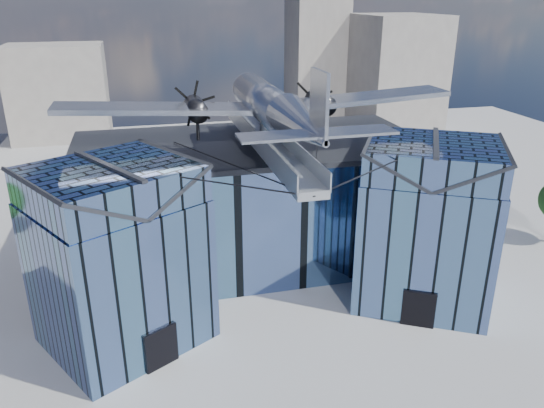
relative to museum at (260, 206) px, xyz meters
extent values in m
plane|color=gray|center=(0.00, -5.82, -5.54)|extent=(120.00, 120.00, 0.00)
cube|color=#4A6A96|center=(0.00, 3.18, -0.79)|extent=(28.00, 14.00, 9.50)
cube|color=#24262B|center=(0.00, 3.18, 4.16)|extent=(28.00, 14.00, 0.40)
cube|color=#4A6A96|center=(-10.50, -6.82, -0.79)|extent=(11.79, 11.43, 9.50)
cube|color=#4A6A96|center=(-10.50, -6.82, 5.06)|extent=(11.56, 11.20, 2.20)
cube|color=#24262B|center=(-12.45, -7.94, 5.06)|extent=(7.98, 9.23, 2.40)
cube|color=#24262B|center=(-8.55, -5.69, 5.06)|extent=(7.98, 9.23, 2.40)
cube|color=#24262B|center=(-10.50, -6.82, 6.21)|extent=(4.30, 7.10, 0.18)
cube|color=black|center=(-8.48, -10.33, -4.24)|extent=(2.03, 1.32, 2.60)
cube|color=black|center=(-6.60, -4.57, -0.79)|extent=(0.34, 0.34, 9.50)
cube|color=#4A6A96|center=(10.50, -6.82, -0.79)|extent=(11.79, 11.43, 9.50)
cube|color=#4A6A96|center=(10.50, -6.82, 5.06)|extent=(11.56, 11.20, 2.20)
cube|color=#24262B|center=(8.55, -5.69, 5.06)|extent=(7.98, 9.23, 2.40)
cube|color=#24262B|center=(12.45, -7.94, 5.06)|extent=(7.98, 9.23, 2.40)
cube|color=#24262B|center=(10.50, -6.82, 6.21)|extent=(4.30, 7.10, 0.18)
cube|color=black|center=(8.48, -10.33, -4.24)|extent=(2.03, 1.32, 2.60)
cube|color=black|center=(6.60, -4.57, -0.79)|extent=(0.34, 0.34, 9.50)
cube|color=#9DA2AA|center=(0.00, -2.32, 5.56)|extent=(1.80, 21.00, 0.50)
cube|color=#9DA2AA|center=(-0.90, -2.32, 6.21)|extent=(0.08, 21.00, 1.10)
cube|color=#9DA2AA|center=(0.90, -2.32, 6.21)|extent=(0.08, 21.00, 1.10)
cylinder|color=#9DA2AA|center=(0.00, 7.18, 4.89)|extent=(0.44, 0.44, 1.35)
cylinder|color=#9DA2AA|center=(0.00, 1.18, 4.89)|extent=(0.44, 0.44, 1.35)
cylinder|color=#9DA2AA|center=(0.00, -2.82, 4.89)|extent=(0.44, 0.44, 1.35)
cylinder|color=#9DA2AA|center=(0.00, -1.82, 6.51)|extent=(0.70, 0.70, 1.40)
cylinder|color=black|center=(-5.25, -9.82, 5.86)|extent=(10.55, 6.08, 0.69)
cylinder|color=black|center=(5.25, -9.82, 5.86)|extent=(10.55, 6.08, 0.69)
cylinder|color=black|center=(-3.00, -4.32, 5.01)|extent=(6.09, 17.04, 1.19)
cylinder|color=black|center=(3.00, -4.32, 5.01)|extent=(6.09, 17.04, 1.19)
cylinder|color=#A5A8B1|center=(0.00, -1.82, 8.46)|extent=(2.50, 11.00, 2.50)
sphere|color=#A5A8B1|center=(0.00, 3.68, 8.46)|extent=(2.50, 2.50, 2.50)
cube|color=black|center=(0.00, 2.68, 9.15)|extent=(1.60, 1.40, 0.50)
cone|color=#A5A8B1|center=(0.00, -10.82, 8.76)|extent=(2.50, 7.00, 2.50)
cube|color=#A5A8B1|center=(0.00, -13.12, 10.36)|extent=(0.18, 2.40, 3.40)
cube|color=#A5A8B1|center=(0.00, -13.02, 8.96)|extent=(8.00, 1.80, 0.14)
cube|color=#A5A8B1|center=(-7.00, -0.82, 8.16)|extent=(14.00, 3.20, 1.08)
cylinder|color=black|center=(-4.60, -0.22, 7.91)|extent=(1.44, 3.20, 1.44)
cone|color=black|center=(-4.60, 1.58, 7.91)|extent=(0.70, 0.70, 0.70)
cube|color=black|center=(-4.60, 1.73, 7.91)|extent=(1.05, 0.06, 3.33)
cube|color=black|center=(-4.60, 1.73, 7.91)|extent=(2.53, 0.06, 2.53)
cube|color=black|center=(-4.60, 1.73, 7.91)|extent=(3.33, 0.06, 1.05)
cylinder|color=black|center=(-4.60, -0.82, 6.69)|extent=(0.24, 0.24, 1.75)
cube|color=#A5A8B1|center=(7.00, -0.82, 8.16)|extent=(14.00, 3.20, 1.08)
cylinder|color=black|center=(4.60, -0.22, 7.91)|extent=(1.44, 3.20, 1.44)
cone|color=black|center=(4.60, 1.58, 7.91)|extent=(0.70, 0.70, 0.70)
cube|color=black|center=(4.60, 1.73, 7.91)|extent=(1.05, 0.06, 3.33)
cube|color=black|center=(4.60, 1.73, 7.91)|extent=(2.53, 0.06, 2.53)
cube|color=black|center=(4.60, 1.73, 7.91)|extent=(3.33, 0.06, 1.05)
cylinder|color=black|center=(4.60, -0.82, 6.69)|extent=(0.24, 0.24, 1.75)
cube|color=gray|center=(32.00, 42.18, 3.46)|extent=(12.00, 14.00, 18.00)
cube|color=gray|center=(-20.00, 49.18, 1.46)|extent=(14.00, 10.00, 14.00)
cube|color=gray|center=(22.00, 52.18, 7.46)|extent=(9.00, 9.00, 26.00)
camera|label=1|loc=(-8.46, -37.32, 15.41)|focal=35.00mm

